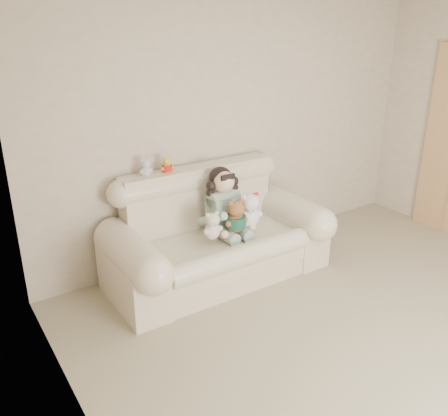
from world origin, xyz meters
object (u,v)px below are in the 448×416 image
sofa (218,228)px  seated_child (223,200)px  white_cat (250,207)px  cream_teddy (212,223)px  brown_teddy (236,213)px

sofa → seated_child: size_ratio=3.21×
white_cat → seated_child: bearing=126.1°
white_cat → cream_teddy: (-0.43, -0.03, -0.05)m
brown_teddy → sofa: bearing=124.2°
sofa → brown_teddy: bearing=-53.3°
seated_child → cream_teddy: 0.36m
sofa → cream_teddy: 0.25m
brown_teddy → white_cat: (0.17, 0.02, 0.01)m
sofa → cream_teddy: (-0.15, -0.14, 0.14)m
brown_teddy → cream_teddy: 0.26m
seated_child → white_cat: 0.26m
seated_child → brown_teddy: seated_child is taller
cream_teddy → brown_teddy: bearing=-12.0°
seated_child → cream_teddy: size_ratio=2.14×
sofa → seated_child: (0.11, 0.08, 0.23)m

